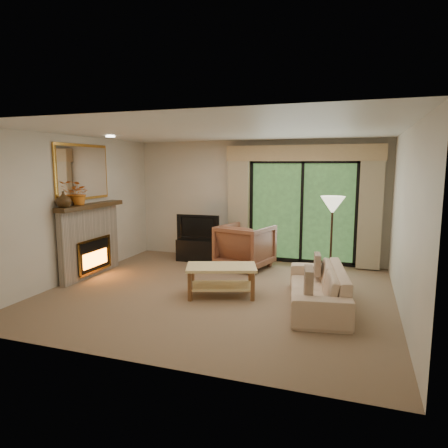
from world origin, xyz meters
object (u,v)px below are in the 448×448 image
(armchair, at_px, (245,246))
(sofa, at_px, (317,287))
(media_console, at_px, (200,250))
(coffee_table, at_px, (221,281))

(armchair, height_order, sofa, armchair)
(media_console, distance_m, coffee_table, 2.42)
(media_console, height_order, sofa, sofa)
(armchair, bearing_deg, media_console, 0.73)
(media_console, relative_size, coffee_table, 0.86)
(coffee_table, bearing_deg, media_console, 101.26)
(media_console, bearing_deg, coffee_table, -61.63)
(media_console, xyz_separation_m, coffee_table, (1.23, -2.09, 0.01))
(media_console, height_order, coffee_table, coffee_table)
(media_console, relative_size, sofa, 0.47)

